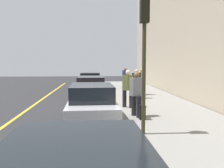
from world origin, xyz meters
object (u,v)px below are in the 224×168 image
rolling_suitcase (142,112)px  pedestrian_tan_coat (141,81)px  parked_car_black (91,81)px  pedestrian_black_coat (136,83)px  parked_car_silver (92,103)px  pedestrian_olive_coat (128,88)px  traffic_light_pole (144,43)px  pedestrian_grey_coat (136,93)px  pedestrian_navy_coat (125,77)px  parked_car_red (91,88)px

rolling_suitcase → pedestrian_tan_coat: bearing=-11.2°
parked_car_black → pedestrian_black_coat: 6.88m
pedestrian_tan_coat → parked_car_silver: bearing=153.7°
parked_car_silver → pedestrian_olive_coat: pedestrian_olive_coat is taller
pedestrian_olive_coat → traffic_light_pole: traffic_light_pole is taller
parked_car_silver → pedestrian_grey_coat: 1.88m
pedestrian_black_coat → pedestrian_tan_coat: size_ratio=1.00×
parked_car_silver → parked_car_black: bearing=0.9°
pedestrian_black_coat → pedestrian_olive_coat: pedestrian_olive_coat is taller
traffic_light_pole → rolling_suitcase: (1.88, -0.35, -2.50)m
pedestrian_navy_coat → parked_car_black: bearing=97.8°
pedestrian_navy_coat → traffic_light_pole: bearing=174.6°
traffic_light_pole → parked_car_silver: bearing=36.4°
pedestrian_grey_coat → traffic_light_pole: bearing=174.8°
pedestrian_black_coat → parked_car_red: bearing=84.7°
pedestrian_black_coat → rolling_suitcase: (-5.53, 0.78, -0.68)m
traffic_light_pole → parked_car_black: bearing=7.5°
parked_car_silver → pedestrian_grey_coat: (0.20, -1.83, 0.37)m
pedestrian_grey_coat → pedestrian_tan_coat: bearing=-13.2°
parked_car_black → pedestrian_grey_coat: size_ratio=2.42×
traffic_light_pole → rolling_suitcase: 3.14m
parked_car_black → rolling_suitcase: parked_car_black is taller
parked_car_red → pedestrian_tan_coat: (1.34, -3.44, 0.35)m
pedestrian_navy_coat → pedestrian_black_coat: bearing=178.3°
pedestrian_tan_coat → traffic_light_pole: bearing=168.9°
parked_car_black → pedestrian_tan_coat: 5.83m
parked_car_silver → parked_car_black: 11.44m
pedestrian_olive_coat → parked_car_red: bearing=29.0°
pedestrian_navy_coat → parked_car_silver: bearing=166.1°
pedestrian_navy_coat → pedestrian_grey_coat: bearing=174.5°
pedestrian_navy_coat → pedestrian_grey_coat: size_ratio=0.96×
parked_car_silver → pedestrian_grey_coat: bearing=-83.6°
pedestrian_navy_coat → pedestrian_olive_coat: 9.75m
pedestrian_navy_coat → pedestrian_black_coat: (-6.65, 0.20, 0.03)m
pedestrian_grey_coat → traffic_light_pole: traffic_light_pole is taller
parked_car_red → pedestrian_black_coat: (-0.26, -2.81, 0.36)m
pedestrian_navy_coat → pedestrian_black_coat: size_ratio=0.97×
parked_car_silver → traffic_light_pole: traffic_light_pole is taller
pedestrian_black_coat → traffic_light_pole: 7.71m
parked_car_red → pedestrian_navy_coat: bearing=-25.2°
pedestrian_navy_coat → rolling_suitcase: size_ratio=1.91×
parked_car_silver → pedestrian_navy_coat: size_ratio=2.61×
pedestrian_grey_coat → rolling_suitcase: pedestrian_grey_coat is taller
parked_car_silver → pedestrian_black_coat: bearing=-27.7°
rolling_suitcase → pedestrian_olive_coat: bearing=4.7°
parked_car_black → pedestrian_black_coat: pedestrian_black_coat is taller
parked_car_silver → pedestrian_olive_coat: 2.83m
parked_car_silver → parked_car_black: (11.44, 0.18, -0.00)m
parked_car_silver → traffic_light_pole: size_ratio=1.12×
pedestrian_navy_coat → pedestrian_olive_coat: pedestrian_olive_coat is taller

